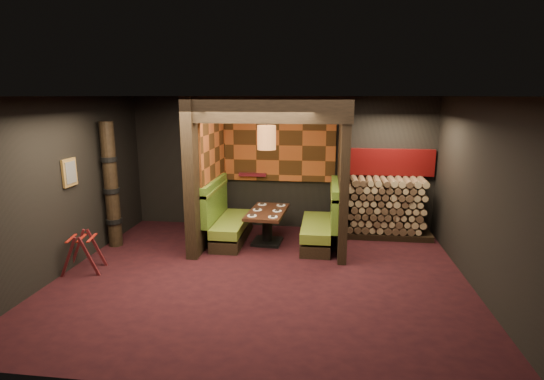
{
  "coord_description": "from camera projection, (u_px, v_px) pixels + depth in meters",
  "views": [
    {
      "loc": [
        0.98,
        -6.3,
        2.86
      ],
      "look_at": [
        0.0,
        1.3,
        1.15
      ],
      "focal_mm": 28.0,
      "sensor_mm": 36.0,
      "label": 1
    }
  ],
  "objects": [
    {
      "name": "framed_picture",
      "position": [
        70.0,
        173.0,
        6.99
      ],
      "size": [
        0.05,
        0.36,
        0.46
      ],
      "color": "olive",
      "rests_on": "wall_left"
    },
    {
      "name": "pendant_lamp",
      "position": [
        267.0,
        137.0,
        7.9
      ],
      "size": [
        0.35,
        0.35,
        0.98
      ],
      "color": "#97592D",
      "rests_on": "ceiling"
    },
    {
      "name": "floor",
      "position": [
        262.0,
        277.0,
        6.84
      ],
      "size": [
        6.5,
        5.5,
        0.02
      ],
      "primitive_type": "cube",
      "color": "black",
      "rests_on": "ground"
    },
    {
      "name": "wall_back",
      "position": [
        281.0,
        163.0,
        9.2
      ],
      "size": [
        6.5,
        0.02,
        2.85
      ],
      "primitive_type": "cube",
      "color": "black",
      "rests_on": "ground"
    },
    {
      "name": "tapa_side_panel",
      "position": [
        214.0,
        148.0,
        8.36
      ],
      "size": [
        0.04,
        1.85,
        1.45
      ],
      "primitive_type": "cube",
      "color": "#9D471D",
      "rests_on": "partition_left"
    },
    {
      "name": "place_settings",
      "position": [
        267.0,
        210.0,
        8.26
      ],
      "size": [
        0.63,
        1.07,
        0.03
      ],
      "color": "white",
      "rests_on": "dining_table"
    },
    {
      "name": "luggage_rack",
      "position": [
        83.0,
        251.0,
        7.0
      ],
      "size": [
        0.73,
        0.58,
        0.7
      ],
      "color": "#471215",
      "rests_on": "floor"
    },
    {
      "name": "header_beam",
      "position": [
        266.0,
        110.0,
        6.95
      ],
      "size": [
        2.85,
        0.18,
        0.44
      ],
      "primitive_type": "cube",
      "color": "black",
      "rests_on": "partition_left"
    },
    {
      "name": "wall_right",
      "position": [
        484.0,
        197.0,
        6.13
      ],
      "size": [
        0.02,
        5.5,
        2.85
      ],
      "primitive_type": "cube",
      "color": "black",
      "rests_on": "ground"
    },
    {
      "name": "wall_front",
      "position": [
        215.0,
        257.0,
        3.86
      ],
      "size": [
        6.5,
        0.02,
        2.85
      ],
      "primitive_type": "cube",
      "color": "black",
      "rests_on": "ground"
    },
    {
      "name": "lacquer_shelf",
      "position": [
        253.0,
        175.0,
        9.23
      ],
      "size": [
        0.6,
        0.12,
        0.07
      ],
      "primitive_type": "cube",
      "color": "#55111B",
      "rests_on": "wall_back"
    },
    {
      "name": "booth_bench_right",
      "position": [
        322.0,
        225.0,
        8.24
      ],
      "size": [
        0.68,
        1.6,
        1.14
      ],
      "color": "black",
      "rests_on": "floor"
    },
    {
      "name": "wall_left",
      "position": [
        65.0,
        185.0,
        6.94
      ],
      "size": [
        0.02,
        5.5,
        2.85
      ],
      "primitive_type": "cube",
      "color": "black",
      "rests_on": "ground"
    },
    {
      "name": "tapa_back_panel",
      "position": [
        279.0,
        145.0,
        9.07
      ],
      "size": [
        2.4,
        0.06,
        1.55
      ],
      "primitive_type": "cube",
      "color": "#9D471D",
      "rests_on": "wall_back"
    },
    {
      "name": "partition_left",
      "position": [
        206.0,
        171.0,
        8.3
      ],
      "size": [
        0.2,
        2.2,
        2.85
      ],
      "primitive_type": "cube",
      "color": "black",
      "rests_on": "floor"
    },
    {
      "name": "firewood_stack",
      "position": [
        389.0,
        208.0,
        8.7
      ],
      "size": [
        1.73,
        0.7,
        1.22
      ],
      "color": "black",
      "rests_on": "floor"
    },
    {
      "name": "bay_front_post",
      "position": [
        347.0,
        171.0,
        8.26
      ],
      "size": [
        0.08,
        0.08,
        2.85
      ],
      "primitive_type": "cube",
      "color": "black",
      "rests_on": "floor"
    },
    {
      "name": "partition_right",
      "position": [
        343.0,
        173.0,
        8.02
      ],
      "size": [
        0.15,
        2.1,
        2.85
      ],
      "primitive_type": "cube",
      "color": "black",
      "rests_on": "floor"
    },
    {
      "name": "mosaic_header",
      "position": [
        389.0,
        162.0,
        8.82
      ],
      "size": [
        1.83,
        0.1,
        0.56
      ],
      "primitive_type": "cube",
      "color": "maroon",
      "rests_on": "wall_back"
    },
    {
      "name": "ceiling",
      "position": [
        261.0,
        96.0,
        6.22
      ],
      "size": [
        6.5,
        5.5,
        0.02
      ],
      "primitive_type": "cube",
      "color": "black",
      "rests_on": "ground"
    },
    {
      "name": "totem_column",
      "position": [
        111.0,
        186.0,
        8.03
      ],
      "size": [
        0.31,
        0.31,
        2.4
      ],
      "color": "black",
      "rests_on": "floor"
    },
    {
      "name": "booth_bench_left",
      "position": [
        227.0,
        221.0,
        8.47
      ],
      "size": [
        0.68,
        1.6,
        1.14
      ],
      "color": "black",
      "rests_on": "floor"
    },
    {
      "name": "dining_table",
      "position": [
        267.0,
        222.0,
        8.31
      ],
      "size": [
        0.77,
        1.31,
        0.67
      ],
      "color": "black",
      "rests_on": "floor"
    }
  ]
}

